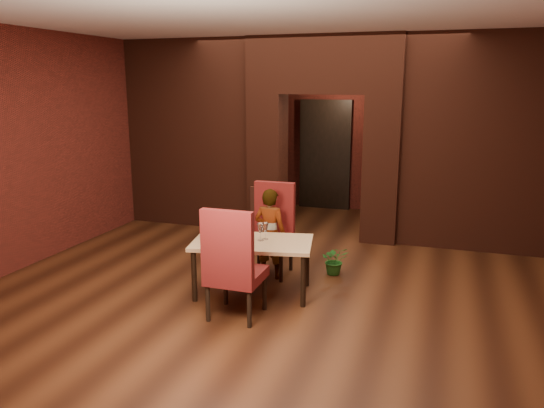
# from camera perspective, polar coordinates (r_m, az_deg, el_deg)

# --- Properties ---
(floor) EXTENTS (8.00, 8.00, 0.00)m
(floor) POSITION_cam_1_polar(r_m,az_deg,el_deg) (7.08, 1.59, -7.55)
(floor) COLOR #412010
(floor) RESTS_ON ground
(ceiling) EXTENTS (7.00, 8.00, 0.04)m
(ceiling) POSITION_cam_1_polar(r_m,az_deg,el_deg) (6.67, 1.77, 19.15)
(ceiling) COLOR silver
(ceiling) RESTS_ON ground
(wall_back) EXTENTS (7.00, 0.04, 3.20)m
(wall_back) POSITION_cam_1_polar(r_m,az_deg,el_deg) (10.56, 8.03, 8.02)
(wall_back) COLOR maroon
(wall_back) RESTS_ON ground
(wall_front) EXTENTS (7.00, 0.04, 3.20)m
(wall_front) POSITION_cam_1_polar(r_m,az_deg,el_deg) (3.15, -19.92, -3.92)
(wall_front) COLOR maroon
(wall_front) RESTS_ON ground
(wall_left) EXTENTS (0.04, 8.00, 3.20)m
(wall_left) POSITION_cam_1_polar(r_m,az_deg,el_deg) (8.39, -22.00, 5.99)
(wall_left) COLOR maroon
(wall_left) RESTS_ON ground
(pillar_left) EXTENTS (0.55, 0.55, 2.30)m
(pillar_left) POSITION_cam_1_polar(r_m,az_deg,el_deg) (8.93, -0.47, 4.37)
(pillar_left) COLOR maroon
(pillar_left) RESTS_ON ground
(pillar_right) EXTENTS (0.55, 0.55, 2.30)m
(pillar_right) POSITION_cam_1_polar(r_m,az_deg,el_deg) (8.51, 11.75, 3.68)
(pillar_right) COLOR maroon
(pillar_right) RESTS_ON ground
(lintel) EXTENTS (2.45, 0.55, 0.90)m
(lintel) POSITION_cam_1_polar(r_m,az_deg,el_deg) (8.57, 5.73, 14.69)
(lintel) COLOR maroon
(lintel) RESTS_ON ground
(wing_wall_left) EXTENTS (2.28, 0.35, 3.20)m
(wing_wall_left) POSITION_cam_1_polar(r_m,az_deg,el_deg) (9.42, -8.70, 7.43)
(wing_wall_left) COLOR maroon
(wing_wall_left) RESTS_ON ground
(wing_wall_right) EXTENTS (2.28, 0.35, 3.20)m
(wing_wall_right) POSITION_cam_1_polar(r_m,az_deg,el_deg) (8.41, 21.53, 6.05)
(wing_wall_right) COLOR maroon
(wing_wall_right) RESTS_ON ground
(vent_panel) EXTENTS (0.40, 0.03, 0.50)m
(vent_panel) POSITION_cam_1_polar(r_m,az_deg,el_deg) (8.76, -1.09, 0.22)
(vent_panel) COLOR brown
(vent_panel) RESTS_ON ground
(rear_door) EXTENTS (0.90, 0.08, 2.10)m
(rear_door) POSITION_cam_1_polar(r_m,az_deg,el_deg) (10.64, 5.75, 5.14)
(rear_door) COLOR black
(rear_door) RESTS_ON ground
(rear_door_frame) EXTENTS (1.02, 0.04, 2.22)m
(rear_door_frame) POSITION_cam_1_polar(r_m,az_deg,el_deg) (10.60, 5.70, 5.11)
(rear_door_frame) COLOR black
(rear_door_frame) RESTS_ON ground
(dining_table) EXTENTS (1.52, 1.04, 0.65)m
(dining_table) POSITION_cam_1_polar(r_m,az_deg,el_deg) (6.36, -2.10, -6.81)
(dining_table) COLOR tan
(dining_table) RESTS_ON ground
(chair_far) EXTENTS (0.55, 0.55, 1.20)m
(chair_far) POSITION_cam_1_polar(r_m,az_deg,el_deg) (6.90, -0.28, -2.85)
(chair_far) COLOR maroon
(chair_far) RESTS_ON ground
(chair_near) EXTENTS (0.56, 0.56, 1.23)m
(chair_near) POSITION_cam_1_polar(r_m,az_deg,el_deg) (5.69, -3.86, -6.20)
(chair_near) COLOR maroon
(chair_near) RESTS_ON ground
(person_seated) EXTENTS (0.46, 0.32, 1.17)m
(person_seated) POSITION_cam_1_polar(r_m,az_deg,el_deg) (6.80, -0.21, -3.18)
(person_seated) COLOR silver
(person_seated) RESTS_ON ground
(wine_glass_a) EXTENTS (0.08, 0.08, 0.19)m
(wine_glass_a) POSITION_cam_1_polar(r_m,az_deg,el_deg) (6.28, -3.17, -3.04)
(wine_glass_a) COLOR white
(wine_glass_a) RESTS_ON dining_table
(wine_glass_b) EXTENTS (0.08, 0.08, 0.20)m
(wine_glass_b) POSITION_cam_1_polar(r_m,az_deg,el_deg) (6.29, -0.73, -2.94)
(wine_glass_b) COLOR white
(wine_glass_b) RESTS_ON dining_table
(wine_glass_c) EXTENTS (0.09, 0.09, 0.21)m
(wine_glass_c) POSITION_cam_1_polar(r_m,az_deg,el_deg) (6.24, -1.23, -3.03)
(wine_glass_c) COLOR white
(wine_glass_c) RESTS_ON dining_table
(tasting_sheet) EXTENTS (0.33, 0.28, 0.00)m
(tasting_sheet) POSITION_cam_1_polar(r_m,az_deg,el_deg) (6.20, -5.01, -4.18)
(tasting_sheet) COLOR white
(tasting_sheet) RESTS_ON dining_table
(wine_bucket) EXTENTS (0.18, 0.18, 0.21)m
(wine_bucket) POSITION_cam_1_polar(r_m,az_deg,el_deg) (6.43, -6.72, -2.61)
(wine_bucket) COLOR silver
(wine_bucket) RESTS_ON dining_table
(water_bottle) EXTENTS (0.06, 0.06, 0.28)m
(water_bottle) POSITION_cam_1_polar(r_m,az_deg,el_deg) (6.54, -5.07, -2.03)
(water_bottle) COLOR white
(water_bottle) RESTS_ON dining_table
(potted_plant) EXTENTS (0.43, 0.41, 0.39)m
(potted_plant) POSITION_cam_1_polar(r_m,az_deg,el_deg) (7.06, 6.77, -6.01)
(potted_plant) COLOR #1F5C1C
(potted_plant) RESTS_ON ground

